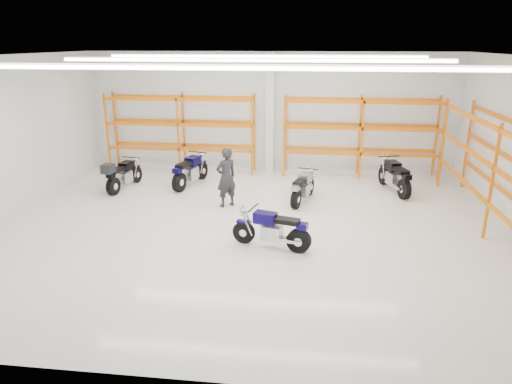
# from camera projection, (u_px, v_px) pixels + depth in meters

# --- Properties ---
(ground) EXTENTS (14.00, 14.00, 0.00)m
(ground) POSITION_uv_depth(u_px,v_px,m) (250.00, 227.00, 12.50)
(ground) COLOR beige
(ground) RESTS_ON ground
(room_shell) EXTENTS (14.02, 12.02, 4.51)m
(room_shell) POSITION_uv_depth(u_px,v_px,m) (250.00, 107.00, 11.49)
(room_shell) COLOR white
(room_shell) RESTS_ON ground
(motorcycle_main) EXTENTS (1.99, 0.85, 1.00)m
(motorcycle_main) POSITION_uv_depth(u_px,v_px,m) (274.00, 231.00, 11.10)
(motorcycle_main) COLOR black
(motorcycle_main) RESTS_ON ground
(motorcycle_back_a) EXTENTS (0.78, 2.14, 1.10)m
(motorcycle_back_a) POSITION_uv_depth(u_px,v_px,m) (122.00, 175.00, 15.46)
(motorcycle_back_a) COLOR black
(motorcycle_back_a) RESTS_ON ground
(motorcycle_back_b) EXTENTS (0.95, 2.20, 1.10)m
(motorcycle_back_b) POSITION_uv_depth(u_px,v_px,m) (189.00, 172.00, 15.92)
(motorcycle_back_b) COLOR black
(motorcycle_back_b) RESTS_ON ground
(motorcycle_back_c) EXTENTS (0.87, 1.93, 0.97)m
(motorcycle_back_c) POSITION_uv_depth(u_px,v_px,m) (302.00, 189.00, 14.31)
(motorcycle_back_c) COLOR black
(motorcycle_back_c) RESTS_ON ground
(motorcycle_back_d) EXTENTS (0.90, 2.21, 1.11)m
(motorcycle_back_d) POSITION_uv_depth(u_px,v_px,m) (395.00, 177.00, 15.24)
(motorcycle_back_d) COLOR black
(motorcycle_back_d) RESTS_ON ground
(standing_man) EXTENTS (0.80, 0.78, 1.84)m
(standing_man) POSITION_uv_depth(u_px,v_px,m) (226.00, 177.00, 13.83)
(standing_man) COLOR black
(standing_man) RESTS_ON ground
(structural_column) EXTENTS (0.32, 0.32, 4.50)m
(structural_column) POSITION_uv_depth(u_px,v_px,m) (270.00, 113.00, 17.28)
(structural_column) COLOR white
(structural_column) RESTS_ON ground
(pallet_racking_back_left) EXTENTS (5.67, 0.87, 3.00)m
(pallet_racking_back_left) POSITION_uv_depth(u_px,v_px,m) (181.00, 125.00, 17.48)
(pallet_racking_back_left) COLOR #D65100
(pallet_racking_back_left) RESTS_ON ground
(pallet_racking_back_right) EXTENTS (5.67, 0.87, 3.00)m
(pallet_racking_back_right) POSITION_uv_depth(u_px,v_px,m) (361.00, 129.00, 16.72)
(pallet_racking_back_right) COLOR #D65100
(pallet_racking_back_right) RESTS_ON ground
(pallet_racking_side) EXTENTS (0.87, 9.07, 3.00)m
(pallet_racking_side) POSITION_uv_depth(u_px,v_px,m) (511.00, 171.00, 11.21)
(pallet_racking_side) COLOR #D65100
(pallet_racking_side) RESTS_ON ground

